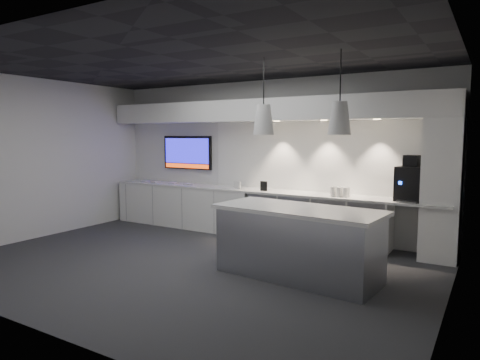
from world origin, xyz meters
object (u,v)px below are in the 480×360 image
Objects in this scene: wall_tv at (187,153)px; bin at (228,247)px; coffee_machine at (411,182)px; island at (298,242)px.

wall_tv reaches higher than bin.
bin is 3.07m from coffee_machine.
coffee_machine is (2.33, 1.74, 0.98)m from bin.
island is 2.29m from coffee_machine.
wall_tv reaches higher than island.
wall_tv is 1.73× the size of coffee_machine.
coffee_machine is (1.12, 1.86, 0.71)m from island.
wall_tv is 0.53× the size of island.
island is at bearing -5.87° from bin.
coffee_machine is at bearing 64.27° from island.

